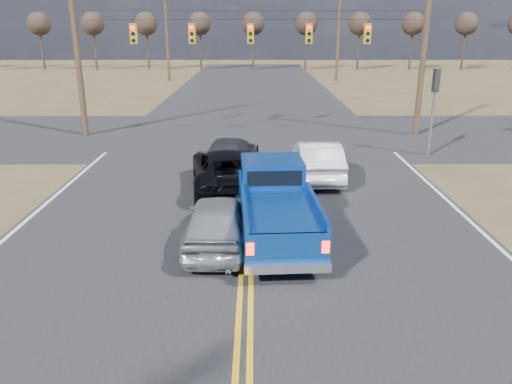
{
  "coord_description": "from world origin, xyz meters",
  "views": [
    {
      "loc": [
        0.21,
        -8.82,
        5.72
      ],
      "look_at": [
        0.24,
        3.76,
        1.5
      ],
      "focal_mm": 35.0,
      "sensor_mm": 36.0,
      "label": 1
    }
  ],
  "objects_px": {
    "black_suv": "(227,169)",
    "dgrey_car_queue": "(230,153)",
    "silver_suv": "(217,221)",
    "pickup_truck": "(276,206)",
    "white_car_queue": "(317,159)"
  },
  "relations": [
    {
      "from": "black_suv",
      "to": "dgrey_car_queue",
      "type": "xyz_separation_m",
      "value": [
        0.0,
        2.7,
        -0.08
      ]
    },
    {
      "from": "silver_suv",
      "to": "black_suv",
      "type": "height_order",
      "value": "black_suv"
    },
    {
      "from": "pickup_truck",
      "to": "white_car_queue",
      "type": "height_order",
      "value": "pickup_truck"
    },
    {
      "from": "silver_suv",
      "to": "white_car_queue",
      "type": "bearing_deg",
      "value": -117.9
    },
    {
      "from": "silver_suv",
      "to": "black_suv",
      "type": "bearing_deg",
      "value": -89.33
    },
    {
      "from": "silver_suv",
      "to": "white_car_queue",
      "type": "relative_size",
      "value": 0.91
    },
    {
      "from": "black_suv",
      "to": "pickup_truck",
      "type": "bearing_deg",
      "value": 102.38
    },
    {
      "from": "pickup_truck",
      "to": "silver_suv",
      "type": "bearing_deg",
      "value": -168.56
    },
    {
      "from": "pickup_truck",
      "to": "white_car_queue",
      "type": "distance_m",
      "value": 6.2
    },
    {
      "from": "silver_suv",
      "to": "black_suv",
      "type": "xyz_separation_m",
      "value": [
        -0.0,
        4.95,
        0.03
      ]
    },
    {
      "from": "pickup_truck",
      "to": "black_suv",
      "type": "bearing_deg",
      "value": 106.01
    },
    {
      "from": "white_car_queue",
      "to": "dgrey_car_queue",
      "type": "distance_m",
      "value": 3.69
    },
    {
      "from": "black_suv",
      "to": "white_car_queue",
      "type": "xyz_separation_m",
      "value": [
        3.45,
        1.38,
        0.02
      ]
    },
    {
      "from": "white_car_queue",
      "to": "dgrey_car_queue",
      "type": "bearing_deg",
      "value": -21.36
    },
    {
      "from": "silver_suv",
      "to": "pickup_truck",
      "type": "bearing_deg",
      "value": -164.55
    }
  ]
}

